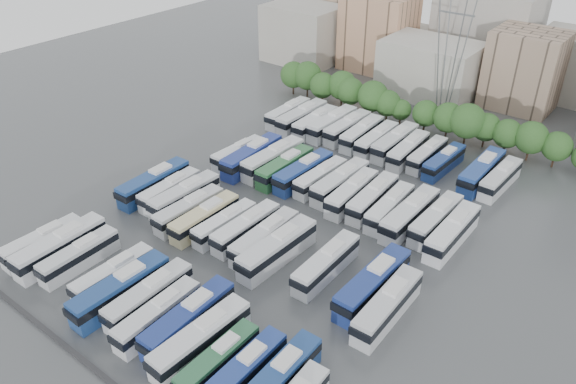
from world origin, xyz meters
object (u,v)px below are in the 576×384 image
Objects in this scene: bus_r1_s3 at (189,210)px; bus_r3_s9 at (427,154)px; bus_r1_s12 at (373,283)px; bus_r0_s6 at (149,296)px; bus_r1_s4 at (205,218)px; bus_r0_s5 at (121,290)px; bus_r2_s4 at (285,167)px; bus_r1_s2 at (185,196)px; bus_r1_s10 at (326,264)px; bus_r0_s7 at (158,315)px; bus_r2_s12 at (436,219)px; electricity_pylon at (455,27)px; bus_r2_s2 at (252,156)px; bus_r2_s6 at (320,177)px; bus_r2_s11 at (410,214)px; bus_r1_s8 at (277,249)px; bus_r2_s9 at (373,198)px; bus_r0_s2 at (79,256)px; bus_r2_s13 at (452,232)px; bus_r3_s0 at (288,113)px; bus_r0_s9 at (201,339)px; bus_r2_s3 at (273,159)px; bus_r3_s2 at (315,122)px; bus_r3_s7 at (395,142)px; bus_r0_s1 at (60,247)px; bus_r0_s4 at (114,275)px; bus_r3_s12 at (482,171)px; bus_r2_s7 at (340,182)px; bus_r3_s10 at (444,162)px; bus_r0_s11 at (243,372)px; bus_r3_s13 at (500,178)px; bus_r1_s5 at (225,224)px; bus_r0_s0 at (43,242)px; bus_r2_s5 at (303,172)px; bus_r3_s4 at (347,128)px; bus_r0_s12 at (278,380)px; bus_r3_s3 at (332,124)px; bus_r1_s0 at (154,183)px; bus_r2_s1 at (238,153)px; bus_r1_s6 at (246,228)px; bus_r3_s5 at (362,133)px; bus_r2_s8 at (352,193)px; bus_r3_s1 at (302,117)px.

bus_r3_s9 is (19.70, 37.77, -0.09)m from bus_r1_s3.
bus_r1_s12 reaches higher than bus_r1_s3.
bus_r1_s4 is at bearing 111.46° from bus_r0_s6.
bus_r2_s4 is (-3.26, 36.04, -0.11)m from bus_r0_s5.
bus_r1_s10 is at bearing 1.38° from bus_r1_s2.
bus_r0_s7 is 40.82m from bus_r2_s12.
bus_r0_s7 is at bearing -90.27° from electricity_pylon.
bus_r1_s3 is 1.00× the size of bus_r1_s4.
bus_r2_s2 is 13.25m from bus_r2_s6.
bus_r2_s2 is at bearing -178.19° from bus_r2_s11.
bus_r1_s8 is 19.20m from bus_r2_s9.
bus_r1_s8 reaches higher than bus_r0_s2.
bus_r2_s13 is 1.07× the size of bus_r3_s0.
bus_r0_s9 is 1.15× the size of bus_r3_s9.
bus_r2_s2 reaches higher than bus_r2_s3.
bus_r3_s2 is 16.51m from bus_r3_s7.
bus_r2_s2 is 1.06× the size of bus_r2_s13.
electricity_pylon reaches higher than bus_r0_s1.
bus_r3_s9 is at bearing 62.11° from bus_r0_s1.
bus_r0_s6 is 1.00× the size of bus_r1_s10.
bus_r0_s4 is at bearing -98.01° from electricity_pylon.
bus_r3_s12 is (9.86, 54.23, 0.09)m from bus_r0_s9.
bus_r3_s10 is at bearing 60.82° from bus_r2_s7.
bus_r0_s11 is 37.50m from bus_r2_s12.
bus_r2_s7 is 25.96m from bus_r3_s13.
bus_r2_s11 is at bearing -71.60° from electricity_pylon.
bus_r2_s3 reaches higher than bus_r1_s5.
bus_r0_s0 is at bearing -118.22° from bus_r3_s10.
bus_r2_s4 is 3.41m from bus_r2_s5.
bus_r1_s10 is at bearing -59.84° from bus_r3_s4.
bus_r1_s2 is at bearing -150.47° from bus_r2_s11.
bus_r1_s3 is (-29.65, 16.04, -0.04)m from bus_r0_s12.
bus_r0_s11 is 0.85× the size of bus_r1_s12.
bus_r3_s3 is at bearing -170.85° from bus_r3_s4.
bus_r1_s0 reaches higher than bus_r0_s7.
bus_r2_s3 is 1.19× the size of bus_r3_s10.
bus_r2_s9 is (26.23, 1.45, 0.22)m from bus_r2_s1.
bus_r2_s11 reaches higher than bus_r2_s6.
bus_r3_s7 is at bearing 66.93° from bus_r1_s2.
bus_r3_s5 is (-3.19, 35.92, 0.07)m from bus_r1_s6.
bus_r1_s10 is 37.29m from bus_r3_s7.
bus_r0_s7 is 38.99m from bus_r2_s2.
bus_r2_s2 reaches higher than bus_r3_s3.
bus_r1_s0 reaches higher than bus_r3_s0.
bus_r2_s8 is at bearing 31.60° from bus_r1_s0.
bus_r3_s1 reaches higher than bus_r2_s6.
bus_r0_s0 is at bearing -107.41° from electricity_pylon.
bus_r1_s12 is at bearing -65.01° from bus_r3_s7.
bus_r0_s11 is 37.41m from bus_r2_s9.
bus_r2_s2 is 1.11× the size of bus_r3_s2.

